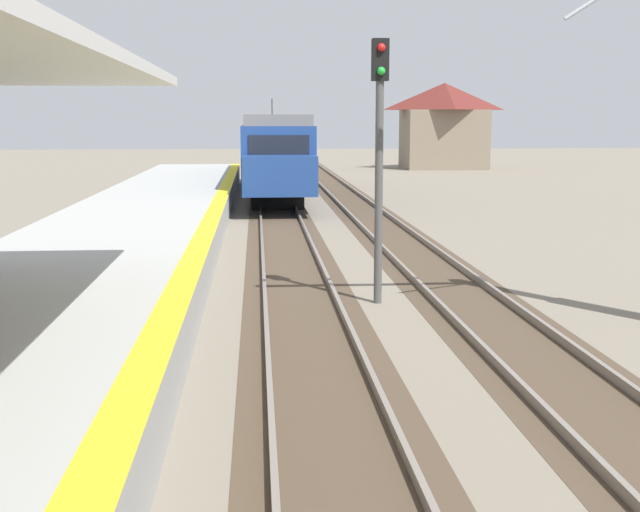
{
  "coord_description": "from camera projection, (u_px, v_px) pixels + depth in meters",
  "views": [
    {
      "loc": [
        1.04,
        2.6,
        3.65
      ],
      "look_at": [
        1.76,
        12.11,
        2.1
      ],
      "focal_mm": 47.01,
      "sensor_mm": 36.0,
      "label": 1
    }
  ],
  "objects": [
    {
      "name": "distant_trackside_house",
      "position": [
        444.0,
        124.0,
        63.15
      ],
      "size": [
        6.6,
        5.28,
        6.4
      ],
      "color": "#7F705B",
      "rests_on": "ground"
    },
    {
      "name": "track_pair_nearest_platform",
      "position": [
        299.0,
        292.0,
        17.77
      ],
      "size": [
        2.34,
        120.0,
        0.16
      ],
      "color": "#4C3D2D",
      "rests_on": "ground"
    },
    {
      "name": "approaching_train",
      "position": [
        274.0,
        151.0,
        40.4
      ],
      "size": [
        2.93,
        19.6,
        4.76
      ],
      "color": "navy",
      "rests_on": "ground"
    },
    {
      "name": "rail_signal_post",
      "position": [
        379.0,
        144.0,
        16.4
      ],
      "size": [
        0.32,
        0.34,
        5.2
      ],
      "color": "#4C4C4C",
      "rests_on": "ground"
    },
    {
      "name": "station_platform",
      "position": [
        38.0,
        322.0,
        13.44
      ],
      "size": [
        5.0,
        80.0,
        0.91
      ],
      "color": "#A8A8A3",
      "rests_on": "ground"
    },
    {
      "name": "track_pair_middle",
      "position": [
        456.0,
        289.0,
        18.02
      ],
      "size": [
        2.34,
        120.0,
        0.16
      ],
      "color": "#4C3D2D",
      "rests_on": "ground"
    }
  ]
}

